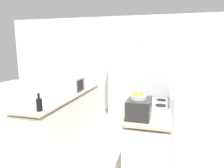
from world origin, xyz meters
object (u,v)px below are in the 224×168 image
(microwave, at_px, (73,85))
(stove, at_px, (152,127))
(fruit_bowl, at_px, (138,96))
(toaster_oven, at_px, (139,108))
(refrigerator, at_px, (157,92))
(wine_bottle, at_px, (39,104))
(pantry_cabinet, at_px, (126,79))

(microwave, bearing_deg, stove, -12.20)
(fruit_bowl, bearing_deg, toaster_oven, -16.62)
(refrigerator, xyz_separation_m, toaster_oven, (-0.17, -1.55, 0.13))
(wine_bottle, distance_m, fruit_bowl, 1.43)
(pantry_cabinet, relative_size, microwave, 4.31)
(microwave, relative_size, fruit_bowl, 2.16)
(wine_bottle, bearing_deg, toaster_oven, 4.80)
(stove, relative_size, fruit_bowl, 4.99)
(fruit_bowl, bearing_deg, wine_bottle, -174.96)
(pantry_cabinet, bearing_deg, stove, -65.39)
(refrigerator, distance_m, microwave, 1.73)
(stove, bearing_deg, microwave, 167.80)
(wine_bottle, height_order, fruit_bowl, fruit_bowl)
(microwave, xyz_separation_m, toaster_oven, (1.51, -1.13, -0.03))
(pantry_cabinet, relative_size, toaster_oven, 4.57)
(wine_bottle, bearing_deg, microwave, 93.74)
(pantry_cabinet, bearing_deg, wine_bottle, -105.56)
(pantry_cabinet, xyz_separation_m, fruit_bowl, (0.66, -2.56, 0.19))
(stove, height_order, fruit_bowl, fruit_bowl)
(fruit_bowl, bearing_deg, stove, 78.64)
(pantry_cabinet, height_order, microwave, pantry_cabinet)
(toaster_oven, bearing_deg, fruit_bowl, 163.38)
(pantry_cabinet, xyz_separation_m, toaster_oven, (0.68, -2.57, 0.03))
(microwave, height_order, wine_bottle, microwave)
(stove, bearing_deg, refrigerator, 88.06)
(pantry_cabinet, relative_size, fruit_bowl, 9.32)
(refrigerator, bearing_deg, microwave, -166.03)
(pantry_cabinet, xyz_separation_m, refrigerator, (0.85, -1.02, -0.09))
(pantry_cabinet, relative_size, stove, 1.87)
(stove, xyz_separation_m, toaster_oven, (-0.14, -0.78, 0.56))
(stove, xyz_separation_m, wine_bottle, (-1.57, -0.90, 0.54))
(pantry_cabinet, height_order, wine_bottle, pantry_cabinet)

